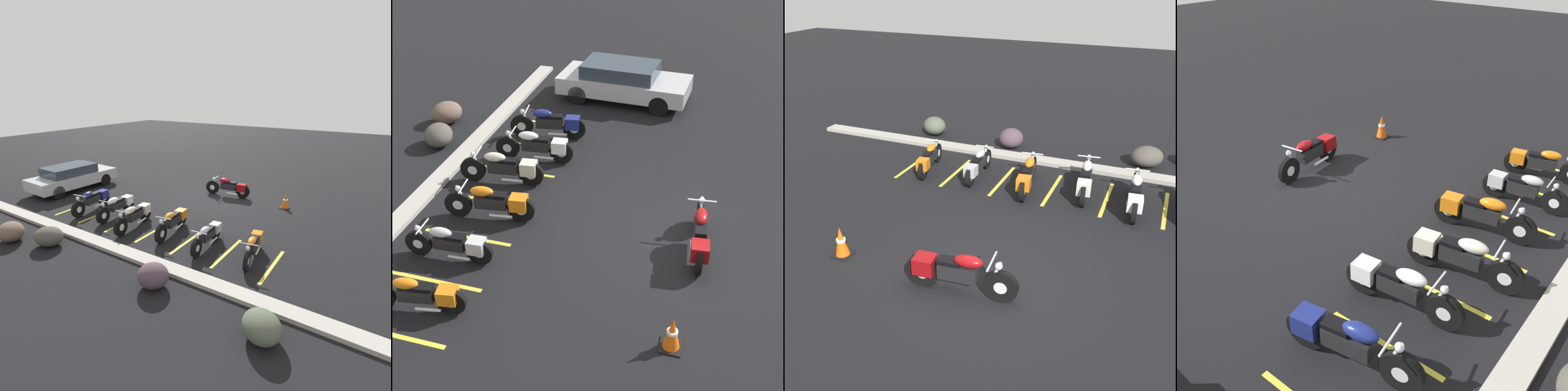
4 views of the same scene
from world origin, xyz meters
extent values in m
plane|color=black|center=(0.00, 0.00, 0.00)|extent=(60.00, 60.00, 0.00)
cylinder|color=black|center=(0.45, -0.44, 0.33)|extent=(0.68, 0.19, 0.67)
cylinder|color=silver|center=(0.45, -0.44, 0.33)|extent=(0.27, 0.15, 0.25)
cylinder|color=black|center=(-1.11, -0.60, 0.33)|extent=(0.68, 0.19, 0.67)
cylinder|color=silver|center=(-1.11, -0.60, 0.33)|extent=(0.27, 0.15, 0.25)
cube|color=black|center=(-0.38, -0.52, 0.49)|extent=(0.79, 0.36, 0.30)
ellipsoid|color=maroon|center=(-0.18, -0.50, 0.76)|extent=(0.59, 0.32, 0.24)
cube|color=black|center=(-0.55, -0.54, 0.69)|extent=(0.47, 0.29, 0.08)
cube|color=maroon|center=(-1.06, -0.59, 0.52)|extent=(0.44, 0.40, 0.34)
cylinder|color=silver|center=(0.33, -0.45, 0.60)|extent=(0.27, 0.09, 0.54)
cylinder|color=silver|center=(0.27, -0.46, 0.86)|extent=(0.10, 0.63, 0.04)
sphere|color=silver|center=(0.40, -0.44, 0.78)|extent=(0.14, 0.14, 0.14)
cylinder|color=silver|center=(-0.65, -0.41, 0.18)|extent=(0.56, 0.13, 0.07)
cylinder|color=black|center=(-3.79, 5.09, 0.29)|extent=(0.21, 0.60, 0.59)
cylinder|color=silver|center=(-3.79, 5.09, 0.29)|extent=(0.15, 0.24, 0.22)
cylinder|color=black|center=(-3.56, 3.74, 0.29)|extent=(0.21, 0.60, 0.59)
cylinder|color=silver|center=(-3.56, 3.74, 0.29)|extent=(0.15, 0.24, 0.22)
cube|color=black|center=(-3.67, 4.37, 0.43)|extent=(0.36, 0.71, 0.27)
ellipsoid|color=orange|center=(-3.70, 4.55, 0.67)|extent=(0.31, 0.53, 0.21)
cube|color=black|center=(-3.64, 4.22, 0.60)|extent=(0.28, 0.42, 0.07)
cube|color=orange|center=(-3.56, 3.78, 0.45)|extent=(0.38, 0.40, 0.30)
cylinder|color=silver|center=(-3.77, 4.99, 0.52)|extent=(0.09, 0.24, 0.47)
cylinder|color=silver|center=(-3.76, 4.94, 0.75)|extent=(0.55, 0.13, 0.03)
sphere|color=silver|center=(-3.78, 5.05, 0.68)|extent=(0.12, 0.12, 0.12)
cylinder|color=silver|center=(-3.75, 4.13, 0.16)|extent=(0.14, 0.49, 0.06)
cylinder|color=black|center=(-2.16, 5.23, 0.29)|extent=(0.14, 0.59, 0.59)
cylinder|color=silver|center=(-2.16, 5.23, 0.29)|extent=(0.12, 0.23, 0.22)
cylinder|color=black|center=(-2.09, 3.85, 0.29)|extent=(0.14, 0.59, 0.59)
cylinder|color=silver|center=(-2.09, 3.85, 0.29)|extent=(0.12, 0.23, 0.22)
cube|color=black|center=(-2.12, 4.50, 0.43)|extent=(0.28, 0.69, 0.27)
ellipsoid|color=#B7B7BC|center=(-2.13, 4.68, 0.67)|extent=(0.26, 0.51, 0.21)
cube|color=black|center=(-2.12, 4.35, 0.61)|extent=(0.23, 0.40, 0.07)
cube|color=#B7B7BC|center=(-2.09, 3.90, 0.46)|extent=(0.34, 0.37, 0.30)
cylinder|color=silver|center=(-2.16, 5.13, 0.53)|extent=(0.07, 0.24, 0.48)
cylinder|color=silver|center=(-2.15, 5.07, 0.76)|extent=(0.55, 0.06, 0.03)
sphere|color=silver|center=(-2.16, 5.19, 0.69)|extent=(0.13, 0.13, 0.13)
cylinder|color=silver|center=(-2.24, 4.27, 0.16)|extent=(0.09, 0.49, 0.06)
cylinder|color=black|center=(-0.64, 5.08, 0.32)|extent=(0.20, 0.66, 0.65)
cylinder|color=silver|center=(-0.64, 5.08, 0.32)|extent=(0.15, 0.26, 0.25)
cylinder|color=black|center=(-0.44, 3.57, 0.32)|extent=(0.20, 0.66, 0.65)
cylinder|color=silver|center=(-0.44, 3.57, 0.32)|extent=(0.15, 0.26, 0.25)
cube|color=black|center=(-0.53, 4.27, 0.47)|extent=(0.37, 0.77, 0.29)
ellipsoid|color=orange|center=(-0.56, 4.47, 0.73)|extent=(0.32, 0.58, 0.24)
cube|color=black|center=(-0.51, 4.11, 0.67)|extent=(0.29, 0.46, 0.08)
cube|color=orange|center=(-0.45, 3.62, 0.50)|extent=(0.40, 0.43, 0.33)
cylinder|color=silver|center=(-0.62, 4.96, 0.58)|extent=(0.09, 0.26, 0.52)
cylinder|color=silver|center=(-0.61, 4.90, 0.83)|extent=(0.61, 0.11, 0.04)
sphere|color=silver|center=(-0.63, 5.03, 0.75)|extent=(0.14, 0.14, 0.14)
cylinder|color=silver|center=(-0.64, 4.01, 0.18)|extent=(0.14, 0.54, 0.07)
cylinder|color=black|center=(0.89, 5.44, 0.33)|extent=(0.20, 0.67, 0.66)
cylinder|color=silver|center=(0.89, 5.44, 0.33)|extent=(0.16, 0.26, 0.25)
cylinder|color=black|center=(1.08, 3.91, 0.33)|extent=(0.20, 0.67, 0.66)
cylinder|color=silver|center=(1.08, 3.91, 0.33)|extent=(0.16, 0.26, 0.25)
cube|color=black|center=(0.99, 4.63, 0.48)|extent=(0.37, 0.79, 0.30)
ellipsoid|color=beige|center=(0.97, 4.82, 0.75)|extent=(0.33, 0.59, 0.24)
cube|color=black|center=(1.01, 4.46, 0.68)|extent=(0.29, 0.46, 0.08)
cube|color=beige|center=(1.07, 3.96, 0.51)|extent=(0.40, 0.44, 0.34)
cylinder|color=silver|center=(0.91, 5.32, 0.59)|extent=(0.09, 0.27, 0.53)
cylinder|color=silver|center=(0.91, 5.26, 0.85)|extent=(0.62, 0.11, 0.04)
sphere|color=silver|center=(0.90, 5.39, 0.77)|extent=(0.14, 0.14, 0.14)
cylinder|color=silver|center=(0.88, 4.36, 0.18)|extent=(0.14, 0.55, 0.07)
cylinder|color=black|center=(2.25, 5.04, 0.33)|extent=(0.18, 0.66, 0.65)
cylinder|color=silver|center=(2.25, 5.04, 0.33)|extent=(0.15, 0.26, 0.25)
cylinder|color=black|center=(2.39, 3.52, 0.33)|extent=(0.18, 0.66, 0.65)
cylinder|color=silver|center=(2.39, 3.52, 0.33)|extent=(0.15, 0.26, 0.25)
cube|color=black|center=(2.32, 4.23, 0.47)|extent=(0.35, 0.77, 0.30)
ellipsoid|color=white|center=(2.30, 4.43, 0.74)|extent=(0.31, 0.57, 0.24)
cube|color=black|center=(2.34, 4.07, 0.67)|extent=(0.28, 0.45, 0.08)
cube|color=white|center=(2.38, 3.57, 0.50)|extent=(0.39, 0.43, 0.34)
cylinder|color=silver|center=(2.26, 4.93, 0.58)|extent=(0.08, 0.26, 0.53)
cylinder|color=silver|center=(2.26, 4.87, 0.84)|extent=(0.61, 0.09, 0.04)
sphere|color=silver|center=(2.25, 4.99, 0.76)|extent=(0.14, 0.14, 0.14)
cylinder|color=silver|center=(2.21, 3.97, 0.18)|extent=(0.12, 0.55, 0.07)
cube|color=#A8A399|center=(0.00, 6.31, 0.06)|extent=(18.00, 0.50, 0.12)
ellipsoid|color=#4D3A46|center=(-2.04, 7.15, 0.34)|extent=(1.11, 1.09, 0.68)
ellipsoid|color=#4E5643|center=(-5.09, 7.35, 0.32)|extent=(1.20, 1.18, 0.65)
ellipsoid|color=#49453D|center=(2.37, 7.25, 0.33)|extent=(1.21, 1.11, 0.66)
cube|color=black|center=(-3.24, -0.37, 0.01)|extent=(0.40, 0.40, 0.03)
cone|color=#EA590F|center=(-3.24, -0.37, 0.35)|extent=(0.32, 0.32, 0.69)
cylinder|color=white|center=(-3.24, -0.37, 0.38)|extent=(0.20, 0.20, 0.06)
cube|color=gold|center=(-4.36, 4.52, 0.00)|extent=(0.10, 2.10, 0.00)
cube|color=gold|center=(-2.87, 4.52, 0.00)|extent=(0.10, 2.10, 0.00)
cube|color=gold|center=(-1.38, 4.52, 0.00)|extent=(0.10, 2.10, 0.00)
cube|color=gold|center=(0.12, 4.52, 0.00)|extent=(0.10, 2.10, 0.00)
cube|color=gold|center=(1.61, 4.52, 0.00)|extent=(0.10, 2.10, 0.00)
cube|color=gold|center=(3.11, 4.52, 0.00)|extent=(0.10, 2.10, 0.00)
camera|label=1|loc=(-6.65, 12.33, 4.92)|focal=28.00mm
camera|label=2|loc=(-9.92, -0.75, 7.61)|focal=50.00mm
camera|label=3|loc=(2.74, -6.81, 5.69)|focal=42.00mm
camera|label=4|loc=(7.06, 7.39, 5.53)|focal=42.00mm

